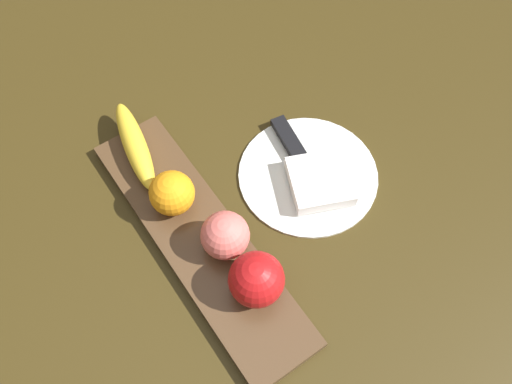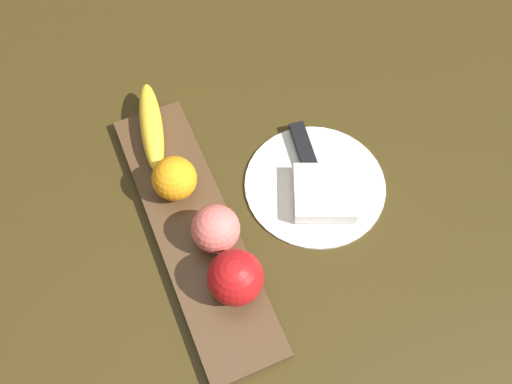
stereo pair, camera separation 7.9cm
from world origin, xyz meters
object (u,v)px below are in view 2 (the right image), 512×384
object	(u,v)px
banana	(151,126)
peach	(215,229)
dinner_plate	(315,184)
knife	(306,155)
apple	(235,277)
folded_napkin	(324,193)
fruit_tray	(194,228)
orange_near_apple	(174,179)

from	to	relation	value
banana	peach	xyz separation A→B (m)	(0.22, 0.03, 0.02)
peach	dinner_plate	distance (m)	0.19
banana	knife	distance (m)	0.25
apple	banana	world-z (taller)	apple
banana	dinner_plate	distance (m)	0.27
peach	folded_napkin	xyz separation A→B (m)	(-0.01, 0.18, -0.03)
fruit_tray	orange_near_apple	world-z (taller)	orange_near_apple
fruit_tray	knife	distance (m)	0.21
knife	orange_near_apple	bearing A→B (deg)	-85.04
orange_near_apple	folded_napkin	xyz separation A→B (m)	(0.09, 0.20, -0.03)
orange_near_apple	dinner_plate	size ratio (longest dim) A/B	0.30
dinner_plate	banana	bearing A→B (deg)	-131.93
orange_near_apple	folded_napkin	distance (m)	0.22
fruit_tray	apple	xyz separation A→B (m)	(0.11, 0.02, 0.05)
fruit_tray	apple	world-z (taller)	apple
fruit_tray	folded_napkin	size ratio (longest dim) A/B	4.90
peach	banana	bearing A→B (deg)	-172.90
folded_napkin	apple	bearing A→B (deg)	-64.45
apple	peach	bearing A→B (deg)	178.69
fruit_tray	folded_napkin	world-z (taller)	folded_napkin
peach	dinner_plate	world-z (taller)	peach
orange_near_apple	peach	bearing A→B (deg)	14.63
apple	dinner_plate	size ratio (longest dim) A/B	0.35
fruit_tray	dinner_plate	bearing A→B (deg)	90.00
orange_near_apple	banana	bearing A→B (deg)	-179.61
orange_near_apple	peach	size ratio (longest dim) A/B	0.97
peach	folded_napkin	world-z (taller)	peach
folded_napkin	knife	size ratio (longest dim) A/B	0.51
apple	folded_napkin	bearing A→B (deg)	115.55
folded_napkin	knife	xyz separation A→B (m)	(-0.08, 0.01, -0.01)
dinner_plate	fruit_tray	bearing A→B (deg)	-90.00
apple	peach	world-z (taller)	apple
apple	knife	size ratio (longest dim) A/B	0.42
banana	orange_near_apple	size ratio (longest dim) A/B	2.60
fruit_tray	banana	bearing A→B (deg)	-179.20
apple	orange_near_apple	world-z (taller)	apple
fruit_tray	peach	size ratio (longest dim) A/B	6.56
dinner_plate	knife	bearing A→B (deg)	171.74
orange_near_apple	dinner_plate	bearing A→B (deg)	71.85
apple	peach	distance (m)	0.08
fruit_tray	dinner_plate	size ratio (longest dim) A/B	2.07
fruit_tray	apple	bearing A→B (deg)	11.35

